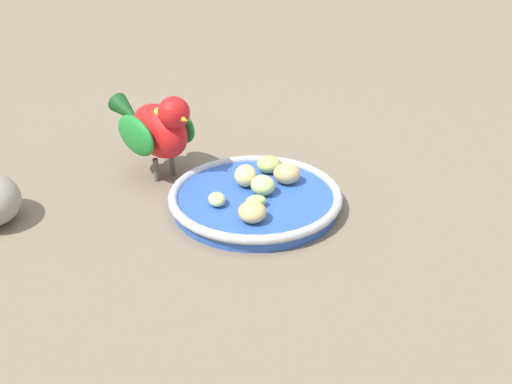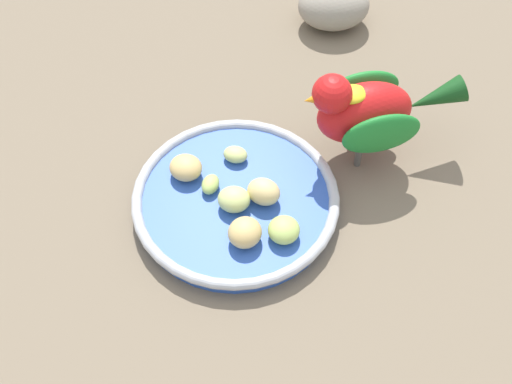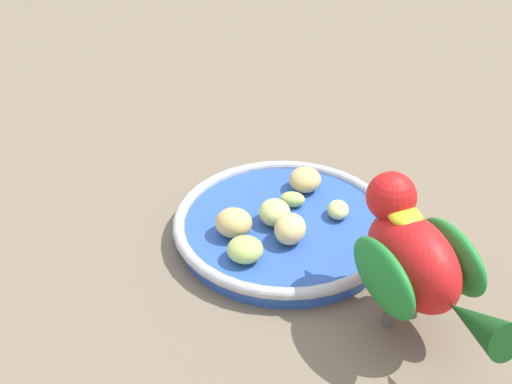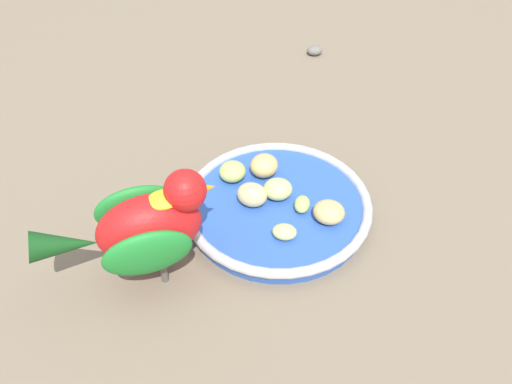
{
  "view_description": "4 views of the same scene",
  "coord_description": "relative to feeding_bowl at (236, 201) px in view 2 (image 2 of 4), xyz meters",
  "views": [
    {
      "loc": [
        -0.09,
        -0.65,
        0.39
      ],
      "look_at": [
        -0.03,
        -0.01,
        0.04
      ],
      "focal_mm": 41.46,
      "sensor_mm": 36.0,
      "label": 1
    },
    {
      "loc": [
        0.4,
        0.22,
        0.65
      ],
      "look_at": [
        -0.02,
        0.05,
        0.04
      ],
      "focal_mm": 51.11,
      "sensor_mm": 36.0,
      "label": 2
    },
    {
      "loc": [
        -0.12,
        0.59,
        0.45
      ],
      "look_at": [
        0.0,
        0.03,
        0.06
      ],
      "focal_mm": 50.26,
      "sensor_mm": 36.0,
      "label": 3
    },
    {
      "loc": [
        -0.46,
        -0.08,
        0.45
      ],
      "look_at": [
        -0.05,
        0.04,
        0.06
      ],
      "focal_mm": 36.49,
      "sensor_mm": 36.0,
      "label": 4
    }
  ],
  "objects": [
    {
      "name": "apple_piece_3",
      "position": [
        0.03,
        0.07,
        0.02
      ],
      "size": [
        0.04,
        0.04,
        0.02
      ],
      "primitive_type": "ellipsoid",
      "rotation": [
        0.0,
        0.0,
        3.21
      ],
      "color": "#B2CC66",
      "rests_on": "feeding_bowl"
    },
    {
      "name": "feeding_bowl",
      "position": [
        0.0,
        0.0,
        0.0
      ],
      "size": [
        0.23,
        0.23,
        0.02
      ],
      "color": "#2D56B7",
      "rests_on": "ground_plane"
    },
    {
      "name": "apple_piece_4",
      "position": [
        0.01,
        0.0,
        0.02
      ],
      "size": [
        0.04,
        0.04,
        0.02
      ],
      "primitive_type": "ellipsoid",
      "rotation": [
        0.0,
        0.0,
        4.98
      ],
      "color": "#C6D17A",
      "rests_on": "feeding_bowl"
    },
    {
      "name": "apple_piece_5",
      "position": [
        -0.01,
        -0.06,
        0.02
      ],
      "size": [
        0.04,
        0.04,
        0.02
      ],
      "primitive_type": "ellipsoid",
      "rotation": [
        0.0,
        0.0,
        4.65
      ],
      "color": "tan",
      "rests_on": "feeding_bowl"
    },
    {
      "name": "apple_piece_0",
      "position": [
        -0.01,
        0.03,
        0.02
      ],
      "size": [
        0.03,
        0.04,
        0.03
      ],
      "primitive_type": "ellipsoid",
      "rotation": [
        0.0,
        0.0,
        1.5
      ],
      "color": "#E5C67F",
      "rests_on": "feeding_bowl"
    },
    {
      "name": "apple_piece_1",
      "position": [
        -0.05,
        -0.02,
        0.01
      ],
      "size": [
        0.03,
        0.03,
        0.02
      ],
      "primitive_type": "ellipsoid",
      "rotation": [
        0.0,
        0.0,
        4.84
      ],
      "color": "#C6D17A",
      "rests_on": "feeding_bowl"
    },
    {
      "name": "parrot",
      "position": [
        -0.13,
        0.1,
        0.06
      ],
      "size": [
        0.14,
        0.17,
        0.13
      ],
      "rotation": [
        0.0,
        0.0,
        -0.94
      ],
      "color": "#59544C",
      "rests_on": "ground_plane"
    },
    {
      "name": "rock_large",
      "position": [
        -0.33,
        -0.0,
        0.02
      ],
      "size": [
        0.11,
        0.12,
        0.06
      ],
      "primitive_type": "ellipsoid",
      "rotation": [
        0.0,
        0.0,
        5.18
      ],
      "color": "gray",
      "rests_on": "ground_plane"
    },
    {
      "name": "apple_piece_6",
      "position": [
        0.05,
        0.03,
        0.02
      ],
      "size": [
        0.04,
        0.04,
        0.03
      ],
      "primitive_type": "ellipsoid",
      "rotation": [
        0.0,
        0.0,
        6.15
      ],
      "color": "tan",
      "rests_on": "feeding_bowl"
    },
    {
      "name": "ground_plane",
      "position": [
        0.03,
        -0.02,
        -0.01
      ],
      "size": [
        4.0,
        4.0,
        0.0
      ],
      "primitive_type": "plane",
      "color": "#756651"
    },
    {
      "name": "apple_piece_2",
      "position": [
        -0.0,
        -0.03,
        0.01
      ],
      "size": [
        0.03,
        0.02,
        0.02
      ],
      "primitive_type": "ellipsoid",
      "rotation": [
        0.0,
        0.0,
        3.25
      ],
      "color": "#B2CC66",
      "rests_on": "feeding_bowl"
    }
  ]
}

